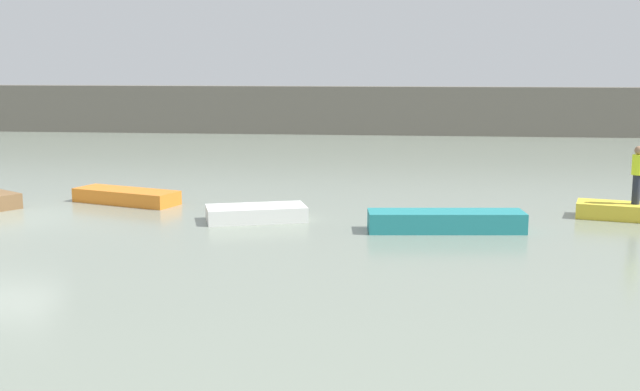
# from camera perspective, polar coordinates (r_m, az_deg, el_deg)

# --- Properties ---
(ground_plane) EXTENTS (120.00, 120.00, 0.00)m
(ground_plane) POSITION_cam_1_polar(r_m,az_deg,el_deg) (23.60, -21.40, -1.58)
(ground_plane) COLOR gray
(embankment_wall) EXTENTS (80.00, 1.20, 2.81)m
(embankment_wall) POSITION_cam_1_polar(r_m,az_deg,el_deg) (48.25, -6.84, 6.14)
(embankment_wall) COLOR #666056
(embankment_wall) RESTS_ON ground_plane
(rowboat_orange) EXTENTS (3.51, 2.13, 0.42)m
(rowboat_orange) POSITION_cam_1_polar(r_m,az_deg,el_deg) (25.08, -13.72, -0.06)
(rowboat_orange) COLOR orange
(rowboat_orange) RESTS_ON ground_plane
(rowboat_white) EXTENTS (2.93, 1.99, 0.41)m
(rowboat_white) POSITION_cam_1_polar(r_m,az_deg,el_deg) (21.79, -4.60, -1.28)
(rowboat_white) COLOR white
(rowboat_white) RESTS_ON ground_plane
(rowboat_teal) EXTENTS (4.06, 1.40, 0.52)m
(rowboat_teal) POSITION_cam_1_polar(r_m,az_deg,el_deg) (20.61, 9.02, -1.84)
(rowboat_teal) COLOR teal
(rowboat_teal) RESTS_ON ground_plane
(rowboat_yellow) EXTENTS (3.21, 1.76, 0.43)m
(rowboat_yellow) POSITION_cam_1_polar(r_m,az_deg,el_deg) (23.50, 21.64, -1.10)
(rowboat_yellow) COLOR gold
(rowboat_yellow) RESTS_ON ground_plane
(person_hiviz_shirt) EXTENTS (0.32, 0.32, 1.60)m
(person_hiviz_shirt) POSITION_cam_1_polar(r_m,az_deg,el_deg) (23.33, 21.81, 1.58)
(person_hiviz_shirt) COLOR #232838
(person_hiviz_shirt) RESTS_ON rowboat_yellow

